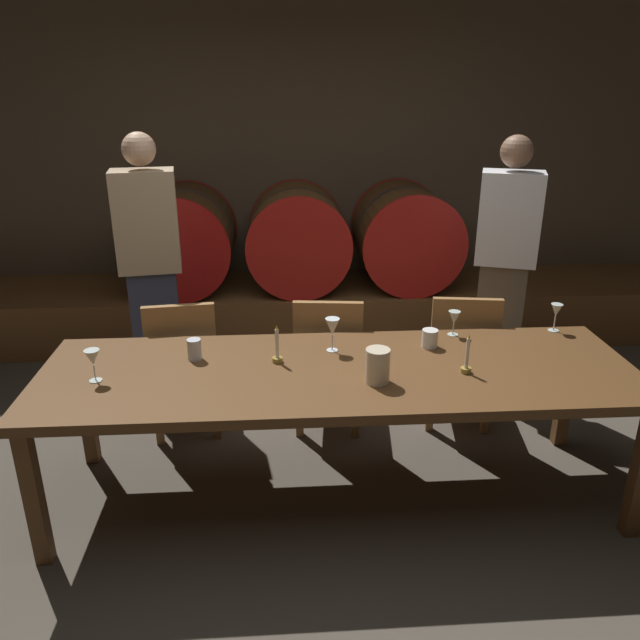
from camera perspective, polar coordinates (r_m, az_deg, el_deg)
ground_plane at (r=3.39m, az=-0.79°, el=-15.89°), size 9.22×9.22×0.00m
back_wall at (r=5.52m, az=-2.48°, el=15.53°), size 7.09×0.24×2.99m
barrel_shelf at (r=5.27m, az=-2.10°, el=1.00°), size 6.38×0.90×0.44m
wine_barrel_left at (r=5.14m, az=-12.49°, el=7.27°), size 0.82×0.83×0.82m
wine_barrel_center at (r=5.08m, az=-2.08°, el=7.60°), size 0.82×0.83×0.82m
wine_barrel_right at (r=5.19m, az=7.87°, el=7.69°), size 0.82×0.83×0.82m
dining_table at (r=3.05m, az=1.74°, el=-5.49°), size 2.91×0.92×0.73m
chair_left at (r=3.77m, az=-12.47°, el=-3.70°), size 0.44×0.44×0.88m
chair_center at (r=3.73m, az=0.76°, el=-3.44°), size 0.44×0.44×0.88m
chair_right at (r=3.88m, az=12.81°, el=-3.00°), size 0.45×0.45×0.88m
guest_left at (r=4.08m, az=-15.27°, el=4.26°), size 0.41×0.29×1.77m
guest_right at (r=4.23m, az=16.56°, el=4.54°), size 0.44×0.35×1.74m
candle_left at (r=3.08m, az=-3.96°, el=-2.97°), size 0.05×0.05×0.20m
candle_right at (r=3.05m, az=13.36°, el=-3.79°), size 0.05×0.05×0.20m
pitcher at (r=2.88m, az=5.32°, el=-4.23°), size 0.11×0.11×0.17m
wine_glass_far_left at (r=3.05m, az=-20.23°, el=-3.35°), size 0.07×0.07×0.16m
wine_glass_center_left at (r=3.17m, az=1.15°, el=-0.69°), size 0.07×0.07×0.18m
wine_glass_center_right at (r=3.46m, az=12.26°, el=0.15°), size 0.07×0.07×0.14m
wine_glass_far_right at (r=3.67m, az=20.94°, el=0.76°), size 0.06×0.06×0.16m
cup_left at (r=3.17m, az=-11.50°, el=-2.67°), size 0.07×0.07×0.11m
cup_right at (r=3.30m, az=10.09°, el=-1.68°), size 0.08×0.08×0.10m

